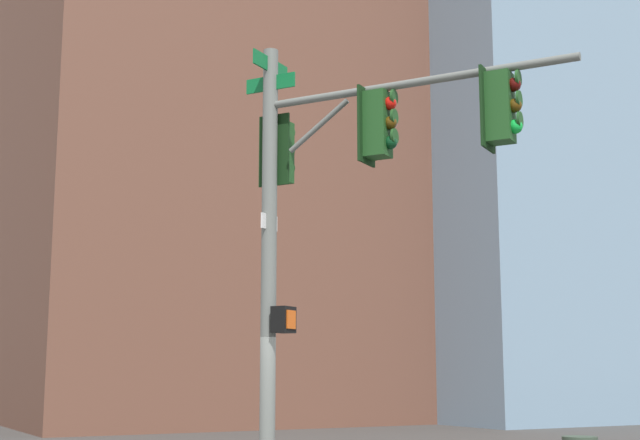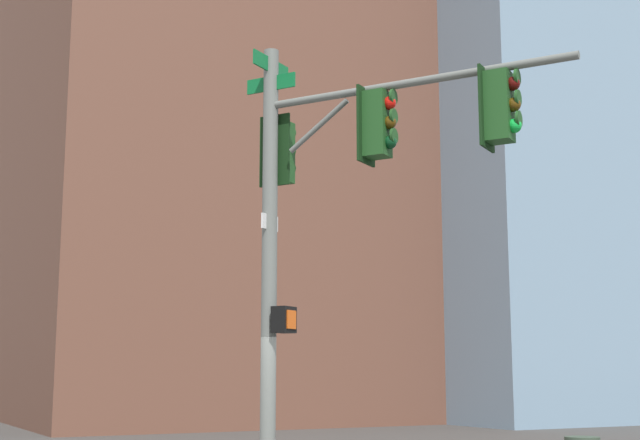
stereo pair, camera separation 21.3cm
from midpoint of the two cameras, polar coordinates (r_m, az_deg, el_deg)
signal_pole_assembly at (r=13.73m, az=1.27°, el=2.06°), size 3.15×4.55×7.09m
building_brick_midblock at (r=49.79m, az=11.03°, el=6.96°), size 18.31×14.58×31.97m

